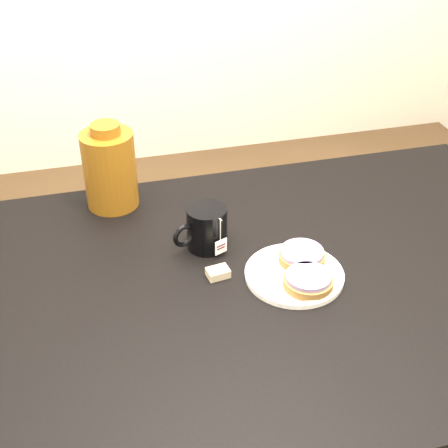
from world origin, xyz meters
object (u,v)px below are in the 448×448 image
object	(u,v)px
bagel_front	(308,281)
bagel_back	(302,256)
table	(258,310)
plate	(294,274)
teabag_pouch	(218,273)
mug	(206,228)
bagel_package	(110,169)

from	to	relation	value
bagel_front	bagel_back	bearing A→B (deg)	78.34
table	bagel_front	size ratio (longest dim) A/B	10.14
table	plate	size ratio (longest dim) A/B	6.89
bagel_front	table	bearing A→B (deg)	146.94
plate	teabag_pouch	world-z (taller)	teabag_pouch
plate	mug	xyz separation A→B (m)	(-0.15, 0.15, 0.04)
bagel_front	teabag_pouch	xyz separation A→B (m)	(-0.16, 0.09, -0.01)
plate	bagel_package	bearing A→B (deg)	131.03
table	teabag_pouch	world-z (taller)	teabag_pouch
plate	bagel_front	xyz separation A→B (m)	(0.01, -0.05, 0.02)
bagel_front	plate	bearing A→B (deg)	103.90
teabag_pouch	table	bearing A→B (deg)	-22.39
plate	teabag_pouch	distance (m)	0.16
table	plate	distance (m)	0.12
table	bagel_front	bearing A→B (deg)	-33.06
mug	teabag_pouch	xyz separation A→B (m)	(-0.00, -0.11, -0.04)
bagel_back	bagel_package	world-z (taller)	bagel_package
mug	bagel_front	bearing A→B (deg)	-73.25
bagel_front	mug	size ratio (longest dim) A/B	0.99
bagel_front	bagel_package	size ratio (longest dim) A/B	0.66
plate	mug	size ratio (longest dim) A/B	1.46
bagel_package	table	bearing A→B (deg)	-55.29
bagel_back	bagel_front	size ratio (longest dim) A/B	0.99
teabag_pouch	bagel_package	bearing A→B (deg)	117.79
bagel_front	mug	xyz separation A→B (m)	(-0.16, 0.19, 0.03)
table	bagel_package	xyz separation A→B (m)	(-0.26, 0.37, 0.18)
plate	teabag_pouch	xyz separation A→B (m)	(-0.15, 0.04, 0.00)
teabag_pouch	plate	bearing A→B (deg)	-15.18
plate	mug	bearing A→B (deg)	135.36
mug	bagel_back	bearing A→B (deg)	-55.69
plate	bagel_front	size ratio (longest dim) A/B	1.47
bagel_back	bagel_front	distance (m)	0.08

